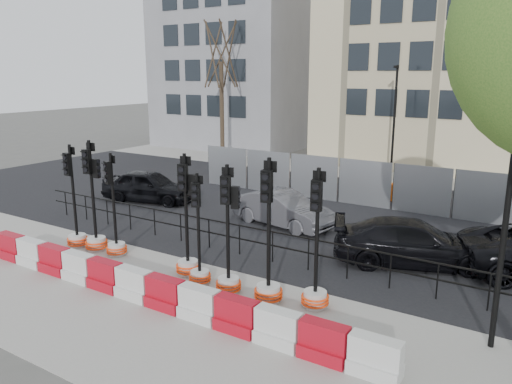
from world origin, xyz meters
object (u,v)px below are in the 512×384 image
Objects in this scene: lamp_post_near at (508,199)px; traffic_signal_h at (315,280)px; traffic_signal_d at (188,247)px; traffic_signal_a at (76,226)px; car_c at (413,243)px; car_a at (149,186)px.

lamp_post_near reaches higher than traffic_signal_h.
lamp_post_near is at bearing -11.03° from traffic_signal_d.
traffic_signal_a is 0.67× the size of car_c.
car_a is (-6.81, 5.52, -0.13)m from traffic_signal_d.
traffic_signal_a is at bearing 173.31° from traffic_signal_h.
car_a is at bearing 112.78° from traffic_signal_a.
car_c is (1.24, 4.13, -0.04)m from traffic_signal_h.
traffic_signal_d is 3.94m from traffic_signal_h.
traffic_signal_d is at bearing 3.16° from traffic_signal_a.
car_c is at bearing 65.28° from traffic_signal_h.
traffic_signal_a is 6.06m from car_a.
lamp_post_near reaches higher than car_a.
traffic_signal_a is at bearing -173.02° from car_a.
traffic_signal_a is 0.98× the size of traffic_signal_d.
traffic_signal_h is 12.05m from car_a.
traffic_signal_h is (-3.93, -0.29, -2.50)m from lamp_post_near.
lamp_post_near is at bearing -3.75° from traffic_signal_h.
car_c is at bearing 25.43° from traffic_signal_a.
traffic_signal_d is 0.79× the size of car_a.
traffic_signal_d is (4.62, 0.13, 0.13)m from traffic_signal_a.
car_c is at bearing -110.50° from car_a.
traffic_signal_h is at bearing -12.65° from traffic_signal_d.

